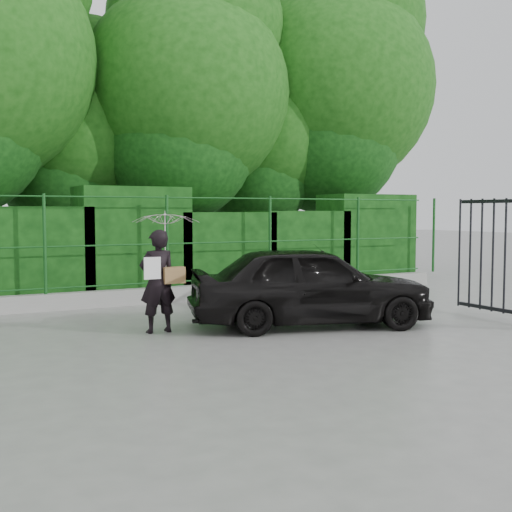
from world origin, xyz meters
name	(u,v)px	position (x,y,z in m)	size (l,w,h in m)	color
ground	(257,347)	(0.00, 0.00, 0.00)	(80.00, 80.00, 0.00)	gray
kerb	(148,296)	(0.00, 4.50, 0.15)	(14.00, 0.25, 0.30)	#9E9E99
fence	(158,241)	(0.22, 4.50, 1.20)	(14.13, 0.06, 1.80)	#154B19
hedge	(138,250)	(0.14, 5.50, 0.98)	(14.20, 1.20, 2.28)	black
trees	(148,94)	(1.14, 7.74, 4.62)	(17.10, 6.15, 8.08)	black
woman	(164,252)	(-0.70, 1.63, 1.19)	(0.98, 1.00, 1.79)	black
car	(310,285)	(1.46, 1.00, 0.64)	(1.51, 3.75, 1.28)	black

